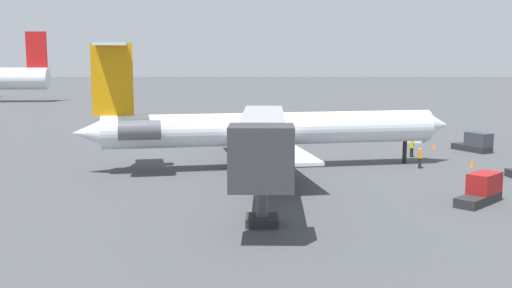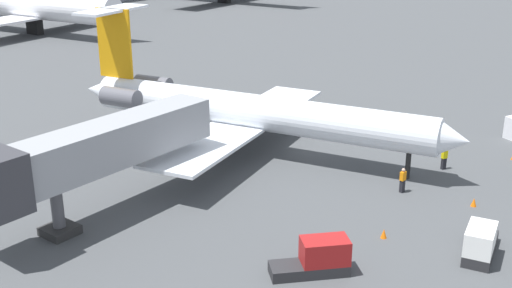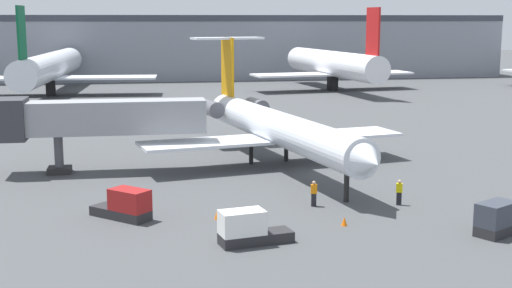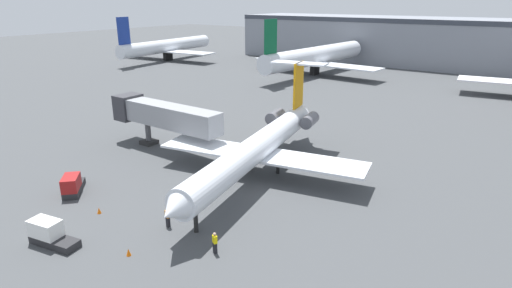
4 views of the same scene
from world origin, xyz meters
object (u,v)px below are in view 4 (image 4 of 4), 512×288
(ground_crew_marshaller, at_px, (168,217))
(traffic_cone_far, at_px, (129,252))
(baggage_tug_spare, at_px, (72,185))
(parked_airliner_west_mid, at_px, (315,56))
(regional_jet, at_px, (260,145))
(ground_crew_loader, at_px, (215,243))
(traffic_cone_near, at_px, (99,211))
(jet_bridge, at_px, (159,114))
(baggage_tug_trailing, at_px, (50,234))
(parked_airliner_west_end, at_px, (167,46))

(ground_crew_marshaller, xyz_separation_m, traffic_cone_far, (0.68, -4.53, -0.58))
(baggage_tug_spare, relative_size, parked_airliner_west_mid, 0.10)
(regional_jet, xyz_separation_m, ground_crew_loader, (5.61, -13.87, -2.49))
(ground_crew_loader, bearing_deg, traffic_cone_near, -174.05)
(baggage_tug_spare, relative_size, traffic_cone_far, 7.02)
(ground_crew_marshaller, bearing_deg, jet_bridge, 138.76)
(ground_crew_loader, distance_m, traffic_cone_near, 12.20)
(baggage_tug_trailing, height_order, parked_airliner_west_mid, parked_airliner_west_mid)
(baggage_tug_spare, bearing_deg, traffic_cone_far, -15.97)
(traffic_cone_near, distance_m, parked_airliner_west_end, 96.07)
(ground_crew_loader, xyz_separation_m, parked_airliner_west_end, (-77.74, 68.81, 3.29))
(parked_airliner_west_end, bearing_deg, ground_crew_loader, -41.51)
(baggage_tug_trailing, relative_size, traffic_cone_far, 7.62)
(jet_bridge, distance_m, ground_crew_marshaller, 20.09)
(ground_crew_marshaller, xyz_separation_m, baggage_tug_spare, (-12.01, -0.90, -0.02))
(ground_crew_loader, bearing_deg, parked_airliner_west_end, 138.49)
(ground_crew_marshaller, bearing_deg, regional_jet, 90.14)
(traffic_cone_far, bearing_deg, ground_crew_loader, 38.47)
(regional_jet, xyz_separation_m, baggage_tug_spare, (-11.98, -14.13, -2.51))
(parked_airliner_west_end, bearing_deg, traffic_cone_far, -44.95)
(ground_crew_loader, relative_size, traffic_cone_far, 3.07)
(ground_crew_marshaller, bearing_deg, traffic_cone_near, -163.76)
(parked_airliner_west_end, xyz_separation_m, parked_airliner_west_mid, (47.83, 3.06, 0.30))
(baggage_tug_trailing, height_order, baggage_tug_spare, same)
(ground_crew_marshaller, relative_size, traffic_cone_far, 3.07)
(regional_jet, relative_size, baggage_tug_spare, 8.16)
(parked_airliner_west_mid, bearing_deg, parked_airliner_west_end, -176.34)
(baggage_tug_spare, distance_m, parked_airliner_west_end, 91.64)
(parked_airliner_west_mid, bearing_deg, ground_crew_loader, -67.40)
(jet_bridge, xyz_separation_m, ground_crew_loader, (20.47, -13.69, -3.44))
(jet_bridge, bearing_deg, parked_airliner_west_mid, 99.22)
(ground_crew_marshaller, distance_m, parked_airliner_west_mid, 75.35)
(regional_jet, relative_size, baggage_tug_trailing, 7.52)
(baggage_tug_trailing, xyz_separation_m, traffic_cone_far, (6.12, 2.39, -0.56))
(baggage_tug_spare, distance_m, traffic_cone_near, 5.59)
(regional_jet, bearing_deg, baggage_tug_spare, -130.29)
(traffic_cone_far, distance_m, parked_airliner_west_mid, 79.89)
(baggage_tug_trailing, distance_m, parked_airliner_west_mid, 80.48)
(ground_crew_loader, distance_m, parked_airliner_west_mid, 77.92)
(ground_crew_marshaller, relative_size, traffic_cone_near, 3.07)
(traffic_cone_far, xyz_separation_m, parked_airliner_west_mid, (-25.01, 75.76, 4.17))
(ground_crew_loader, height_order, traffic_cone_far, ground_crew_loader)
(baggage_tug_trailing, height_order, traffic_cone_near, baggage_tug_trailing)
(traffic_cone_far, xyz_separation_m, parked_airliner_west_end, (-72.84, 72.70, 3.87))
(jet_bridge, height_order, traffic_cone_far, jet_bridge)
(baggage_tug_trailing, bearing_deg, ground_crew_loader, 29.69)
(ground_crew_loader, height_order, traffic_cone_near, ground_crew_loader)
(baggage_tug_spare, bearing_deg, ground_crew_marshaller, 4.30)
(parked_airliner_west_mid, bearing_deg, ground_crew_marshaller, -71.14)
(parked_airliner_west_end, height_order, parked_airliner_west_mid, parked_airliner_west_mid)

